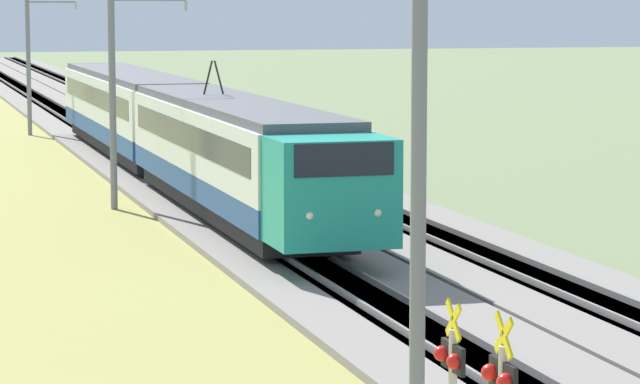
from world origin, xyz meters
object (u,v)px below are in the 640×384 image
object	(u,v)px
catenary_mast_near	(423,186)
catenary_mast_mid	(114,89)
passenger_train	(173,126)
catenary_mast_far	(30,58)

from	to	relation	value
catenary_mast_near	catenary_mast_mid	world-z (taller)	catenary_mast_near
passenger_train	catenary_mast_near	distance (m)	34.87
catenary_mast_mid	catenary_mast_far	world-z (taller)	catenary_mast_mid
passenger_train	catenary_mast_far	xyz separation A→B (m)	(22.69, 3.00, 1.69)
catenary_mast_mid	catenary_mast_far	distance (m)	28.69
passenger_train	catenary_mast_mid	world-z (taller)	catenary_mast_mid
catenary_mast_mid	catenary_mast_far	bearing A→B (deg)	-0.00
catenary_mast_near	passenger_train	bearing A→B (deg)	-4.95
catenary_mast_near	catenary_mast_far	world-z (taller)	catenary_mast_near
passenger_train	catenary_mast_far	distance (m)	22.95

